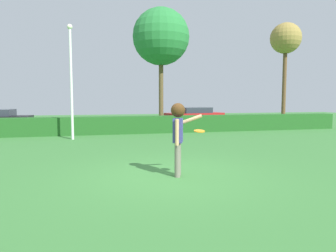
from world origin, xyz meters
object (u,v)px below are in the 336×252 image
Objects in this scene: willow_tree at (161,37)px; maple_tree at (286,40)px; lamppost at (71,76)px; frisbee at (199,131)px; parked_car_red at (194,115)px; person at (178,130)px.

willow_tree is 1.04× the size of maple_tree.
maple_tree is (15.86, 6.99, 3.56)m from lamppost.
frisbee is at bearing -129.74° from maple_tree.
maple_tree reaches higher than parked_car_red.
lamppost reaches higher than person.
willow_tree is at bearing 80.90° from frisbee.
parked_car_red is at bearing 69.76° from person.
frisbee is 0.03× the size of maple_tree.
willow_tree is (5.65, 6.38, 3.20)m from lamppost.
person is 6.92× the size of frisbee.
person is 0.22× the size of willow_tree.
willow_tree reaches higher than lamppost.
lamppost is at bearing -131.51° from willow_tree.
person is 0.34× the size of lamppost.
person is 0.40× the size of parked_car_red.
maple_tree is at bearing 2.39° from parked_car_red.
frisbee is (0.43, -0.32, -0.01)m from person.
lamppost is at bearing -156.21° from maple_tree.
lamppost is 17.69m from maple_tree.
maple_tree reaches higher than person.
willow_tree is (2.32, 14.45, 4.99)m from frisbee.
person reaches higher than parked_car_red.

